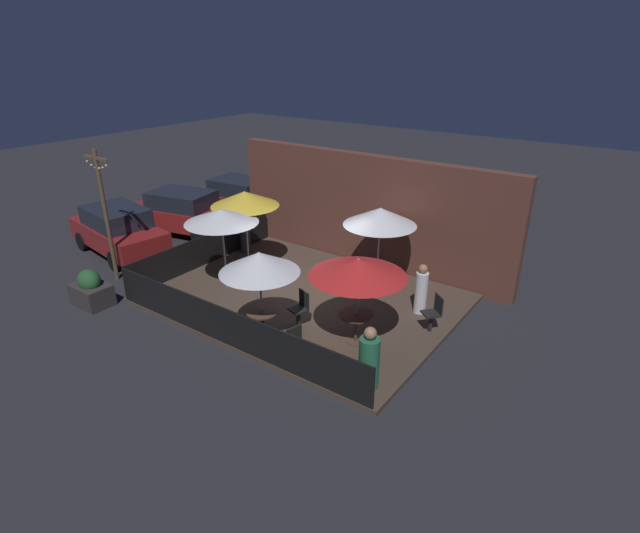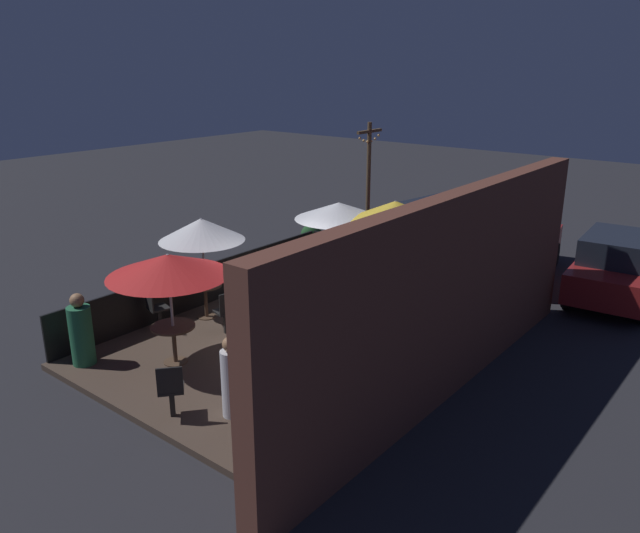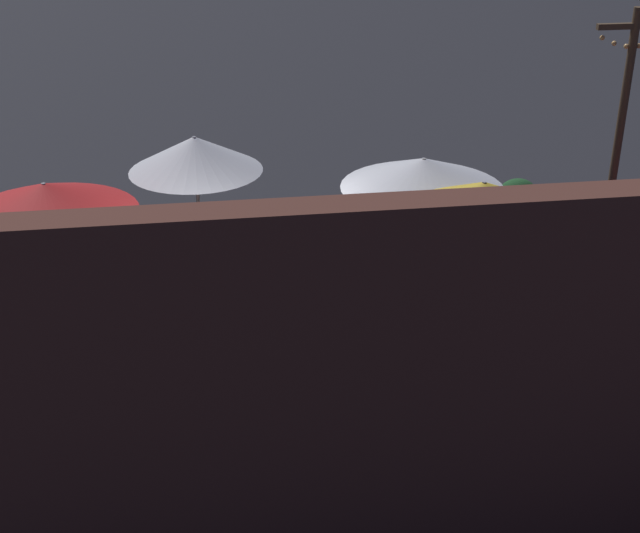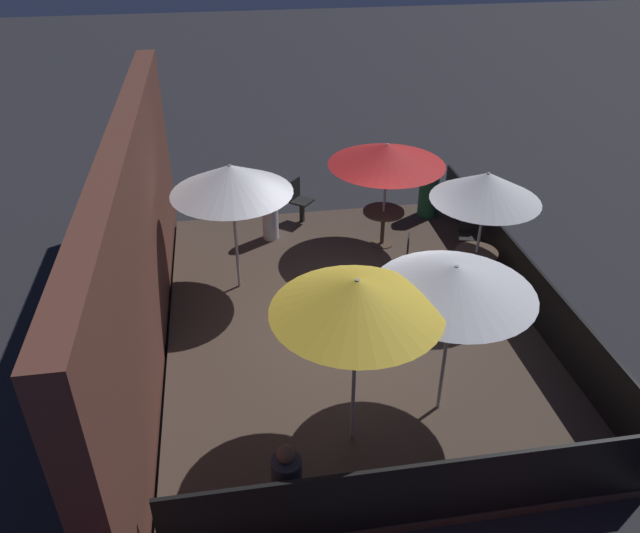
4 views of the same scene
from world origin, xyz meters
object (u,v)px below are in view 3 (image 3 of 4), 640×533
patio_umbrella_1 (46,199)px  patio_chair_1 (124,249)px  patio_umbrella_2 (482,201)px  patio_umbrella_3 (423,173)px  dining_table_1 (60,296)px  light_post (620,132)px  patio_umbrella_0 (195,154)px  planter_box (515,213)px  patio_umbrella_4 (123,289)px  patron_2 (588,375)px  patio_chair_0 (178,287)px  dining_table_0 (201,248)px

patio_umbrella_1 → patio_chair_1: (-0.72, -1.52, -1.41)m
patio_umbrella_2 → patio_umbrella_3: patio_umbrella_2 is taller
patio_umbrella_1 → dining_table_1: patio_umbrella_1 is taller
light_post → patio_umbrella_0: bearing=-1.1°
patio_umbrella_2 → patio_umbrella_0: bearing=-42.4°
light_post → planter_box: bearing=-56.3°
dining_table_1 → patio_umbrella_4: bearing=110.5°
patio_umbrella_0 → patron_2: size_ratio=2.01×
patio_umbrella_2 → dining_table_1: patio_umbrella_2 is taller
dining_table_1 → patron_2: size_ratio=0.73×
dining_table_1 → patron_2: 6.55m
patio_umbrella_1 → patio_chair_0: bearing=-173.1°
light_post → patio_chair_1: bearing=-3.4°
patio_umbrella_3 → patio_chair_1: bearing=-25.6°
patio_umbrella_0 → patron_2: (-4.17, 3.82, -1.51)m
patron_2 → patio_umbrella_2: bearing=-124.2°
patio_umbrella_4 → dining_table_1: (1.09, -2.93, -1.52)m
dining_table_1 → patio_umbrella_3: bearing=175.8°
planter_box → light_post: size_ratio=0.27×
dining_table_1 → planter_box: 7.39m
patio_umbrella_1 → patio_umbrella_4: bearing=110.5°
planter_box → light_post: bearing=123.7°
patio_umbrella_0 → dining_table_1: bearing=33.4°
patio_umbrella_2 → patron_2: patio_umbrella_2 is taller
patio_umbrella_1 → patio_umbrella_4: patio_umbrella_4 is taller
patio_chair_1 → patron_2: (-5.28, 4.13, -0.01)m
patio_umbrella_3 → dining_table_1: patio_umbrella_3 is taller
dining_table_0 → light_post: light_post is taller
patio_umbrella_3 → patron_2: 3.13m
dining_table_1 → light_post: size_ratio=0.21×
patio_umbrella_0 → patio_umbrella_1: (1.83, 1.21, -0.08)m
patio_umbrella_2 → dining_table_1: (4.95, -1.64, -1.68)m
patio_umbrella_3 → patio_chair_1: (3.89, -1.86, -1.63)m
patio_umbrella_0 → patio_umbrella_2: size_ratio=0.90×
patio_umbrella_2 → dining_table_0: (3.12, -2.85, -1.67)m
patio_umbrella_2 → planter_box: patio_umbrella_2 is taller
patron_2 → patio_umbrella_1: bearing=-105.0°
patio_umbrella_2 → patio_umbrella_4: bearing=18.5°
patron_2 → dining_table_0: bearing=-124.0°
patio_chair_1 → patio_umbrella_3: bearing=-10.0°
planter_box → light_post: (-0.90, 1.35, 1.76)m
patio_umbrella_2 → patio_chair_1: patio_umbrella_2 is taller
patio_umbrella_3 → patio_umbrella_2: bearing=104.6°
dining_table_0 → light_post: bearing=178.9°
patio_umbrella_1 → planter_box: bearing=-160.7°
patio_umbrella_0 → dining_table_1: size_ratio=2.76×
patron_2 → light_post: bearing=161.8°
patio_umbrella_1 → planter_box: patio_umbrella_1 is taller
patio_umbrella_2 → dining_table_0: patio_umbrella_2 is taller
patio_umbrella_3 → patio_umbrella_4: size_ratio=0.99×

